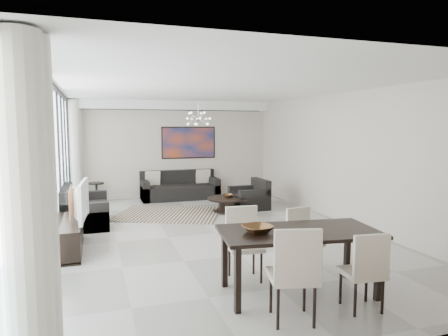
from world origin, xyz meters
name	(u,v)px	position (x,y,z in m)	size (l,w,h in m)	color
room_shell	(237,161)	(0.46, 0.00, 1.45)	(6.00, 9.00, 2.90)	#A8A39B
window_wall	(60,165)	(-2.86, 0.00, 1.47)	(0.37, 8.95, 2.90)	silver
soffit	(173,105)	(0.00, 4.30, 2.77)	(5.98, 0.40, 0.26)	white
painting	(189,143)	(0.50, 4.47, 1.65)	(1.68, 0.04, 0.98)	#AB4117
chandelier	(198,119)	(0.30, 2.50, 2.35)	(0.66, 0.66, 0.71)	silver
rug	(169,214)	(-0.57, 2.06, 0.01)	(2.45, 1.88, 0.01)	black
coffee_table	(227,204)	(0.89, 1.87, 0.20)	(1.02, 1.02, 0.36)	black
bowl_coffee	(228,196)	(0.92, 1.93, 0.40)	(0.25, 0.25, 0.08)	brown
sofa_main	(180,189)	(0.12, 4.07, 0.28)	(2.26, 0.93, 0.82)	black
loveseat	(83,212)	(-2.55, 1.60, 0.29)	(0.96, 1.71, 0.85)	black
armchair	(250,199)	(1.59, 2.08, 0.26)	(0.90, 0.94, 0.76)	black
side_table	(96,189)	(-2.25, 4.15, 0.39)	(0.42, 0.42, 0.57)	black
tv_console	(68,236)	(-2.76, -0.30, 0.26)	(0.47, 1.68, 0.52)	black
television	(76,201)	(-2.60, -0.23, 0.86)	(1.16, 0.15, 0.67)	gray
dining_table	(299,236)	(0.18, -3.10, 0.75)	(2.11, 1.24, 0.84)	black
dining_chair_sw	(295,269)	(-0.26, -3.83, 0.63)	(0.61, 0.61, 1.09)	beige
dining_chair_se	(366,267)	(0.66, -3.82, 0.55)	(0.49, 0.49, 0.95)	beige
dining_chair_nw	(243,237)	(-0.30, -2.36, 0.58)	(0.51, 0.51, 1.01)	beige
dining_chair_ne	(302,234)	(0.66, -2.32, 0.53)	(0.49, 0.49, 0.92)	beige
bowl_dining	(257,229)	(-0.37, -3.05, 0.88)	(0.37, 0.37, 0.09)	brown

